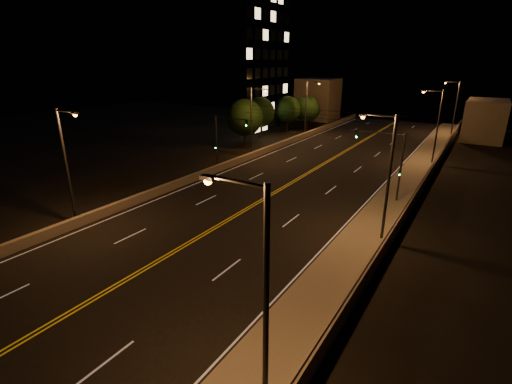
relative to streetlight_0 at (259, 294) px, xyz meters
The scene contains 25 objects.
ground 13.00m from the streetlight_0, 166.13° to the right, with size 160.00×160.00×0.00m, color black.
road 21.34m from the streetlight_0, 123.89° to the left, with size 18.00×120.00×0.02m, color black.
sidewalk 17.93m from the streetlight_0, 92.41° to the left, with size 3.60×120.00×0.30m, color gray.
curb 18.12m from the streetlight_0, 98.60° to the left, with size 0.14×120.00×0.15m, color gray.
parapet_wall 17.76m from the streetlight_0, 86.91° to the left, with size 0.30×120.00×1.00m, color gray.
jersey_barrier 27.52m from the streetlight_0, 140.69° to the left, with size 0.45×120.00×0.81m, color gray.
distant_building_right 63.71m from the streetlight_0, 85.52° to the left, with size 6.00×10.00×6.49m, color gray.
distant_building_left 75.42m from the streetlight_0, 111.41° to the left, with size 8.00×8.00×8.81m, color gray.
parapet_rail 17.64m from the streetlight_0, 86.91° to the left, with size 0.06×0.06×120.00m, color black.
lane_markings 21.27m from the streetlight_0, 124.00° to the left, with size 17.32×116.00×0.00m.
streetlight_0 is the anchor object (origin of this frame).
streetlight_1 16.76m from the streetlight_0, 90.00° to the left, with size 2.55×0.28×9.21m.
streetlight_2 41.87m from the streetlight_0, 90.00° to the left, with size 2.55×0.28×9.21m.
streetlight_3 64.92m from the streetlight_0, 90.00° to the left, with size 2.55×0.28×9.21m.
streetlight_4 22.56m from the streetlight_0, 161.96° to the left, with size 2.55×0.28×9.21m.
streetlight_5 39.86m from the streetlight_0, 122.55° to the left, with size 2.55×0.28×9.21m.
streetlight_6 55.47m from the streetlight_0, 112.75° to the left, with size 2.55×0.28×9.21m.
traffic_signal_right 25.40m from the streetlight_0, 93.33° to the left, with size 5.11×0.31×6.59m.
traffic_signal_left 32.53m from the streetlight_0, 128.80° to the left, with size 5.11×0.31×6.59m.
overhead_wires 29.11m from the streetlight_0, 113.38° to the left, with size 22.00×0.03×0.83m.
building_tower 61.68m from the streetlight_0, 129.47° to the left, with size 24.00×15.00×25.28m.
tree_0 44.85m from the streetlight_0, 124.09° to the left, with size 5.38×5.38×7.29m.
tree_1 52.79m from the streetlight_0, 121.27° to the left, with size 5.02×5.02×6.81m.
tree_2 58.72m from the streetlight_0, 116.28° to the left, with size 4.79×4.79×6.49m.
tree_3 60.46m from the streetlight_0, 112.84° to the left, with size 4.71×4.71×6.39m.
Camera 1 is at (16.86, -5.92, 12.51)m, focal length 26.00 mm.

